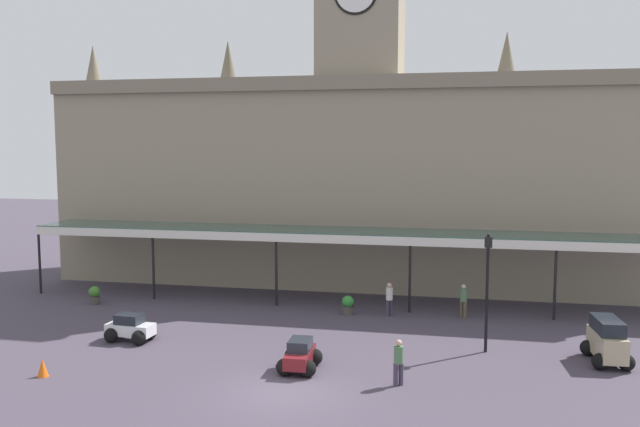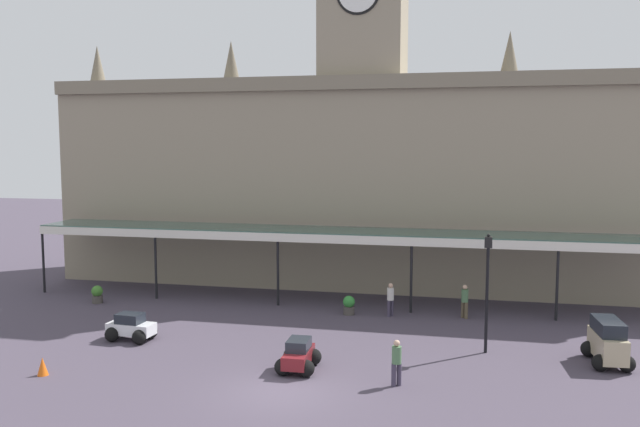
% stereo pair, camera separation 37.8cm
% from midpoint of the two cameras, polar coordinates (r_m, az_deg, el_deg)
% --- Properties ---
extents(ground_plane, '(140.00, 140.00, 0.00)m').
position_cam_midpoint_polar(ground_plane, '(23.61, -3.68, -15.20)').
color(ground_plane, '#473E4C').
extents(station_building, '(37.39, 6.32, 20.81)m').
position_cam_midpoint_polar(station_building, '(40.15, 3.28, 3.74)').
color(station_building, gray).
rests_on(station_building, ground).
extents(entrance_canopy, '(35.34, 3.26, 3.95)m').
position_cam_midpoint_polar(entrance_canopy, '(35.12, 1.95, -1.72)').
color(entrance_canopy, '#38564C').
rests_on(entrance_canopy, ground).
extents(car_maroon_sedan, '(1.55, 2.07, 1.19)m').
position_cam_midpoint_polar(car_maroon_sedan, '(25.49, -2.19, -12.36)').
color(car_maroon_sedan, maroon).
rests_on(car_maroon_sedan, ground).
extents(car_beige_van, '(1.72, 2.46, 1.77)m').
position_cam_midpoint_polar(car_beige_van, '(28.42, 23.31, -10.27)').
color(car_beige_van, tan).
rests_on(car_beige_van, ground).
extents(car_white_sedan, '(2.11, 1.61, 1.19)m').
position_cam_midpoint_polar(car_white_sedan, '(30.24, -16.50, -9.65)').
color(car_white_sedan, silver).
rests_on(car_white_sedan, ground).
extents(pedestrian_beside_cars, '(0.34, 0.35, 1.67)m').
position_cam_midpoint_polar(pedestrian_beside_cars, '(33.14, 5.71, -7.32)').
color(pedestrian_beside_cars, '#3F384C').
rests_on(pedestrian_beside_cars, ground).
extents(pedestrian_crossing_forecourt, '(0.35, 0.34, 1.67)m').
position_cam_midpoint_polar(pedestrian_crossing_forecourt, '(23.96, 6.38, -12.59)').
color(pedestrian_crossing_forecourt, '#3F384C').
rests_on(pedestrian_crossing_forecourt, ground).
extents(pedestrian_near_entrance, '(0.34, 0.34, 1.67)m').
position_cam_midpoint_polar(pedestrian_near_entrance, '(33.36, 12.03, -7.33)').
color(pedestrian_near_entrance, brown).
rests_on(pedestrian_near_entrance, ground).
extents(victorian_lamppost, '(0.30, 0.30, 4.95)m').
position_cam_midpoint_polar(victorian_lamppost, '(27.73, 13.96, -5.53)').
color(victorian_lamppost, black).
rests_on(victorian_lamppost, ground).
extents(traffic_cone, '(0.40, 0.40, 0.68)m').
position_cam_midpoint_polar(traffic_cone, '(26.96, -23.33, -12.19)').
color(traffic_cone, orange).
rests_on(traffic_cone, ground).
extents(planter_by_canopy, '(0.60, 0.60, 0.96)m').
position_cam_midpoint_polar(planter_by_canopy, '(37.59, -19.27, -6.69)').
color(planter_by_canopy, '#47423D').
rests_on(planter_by_canopy, ground).
extents(planter_forecourt_centre, '(0.60, 0.60, 0.96)m').
position_cam_midpoint_polar(planter_forecourt_centre, '(33.38, 2.10, -7.94)').
color(planter_forecourt_centre, '#47423D').
rests_on(planter_forecourt_centre, ground).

